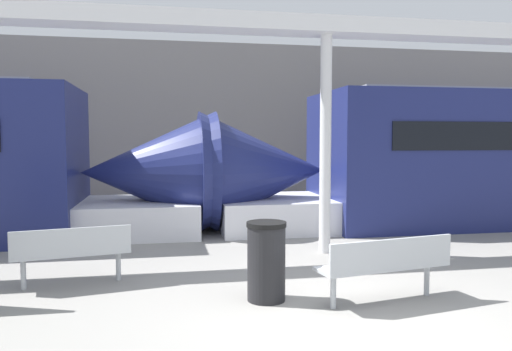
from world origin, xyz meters
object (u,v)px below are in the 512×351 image
Objects in this scene: support_column_near at (325,145)px; bench_far at (72,250)px; trash_bin at (266,261)px; bench_near at (386,263)px.

bench_far is at bearing -161.67° from support_column_near.
trash_bin is (2.51, -1.07, -0.01)m from bench_far.
support_column_near reaches higher than bench_near.
bench_far is 4.52m from support_column_near.
trash_bin is at bearing -122.91° from support_column_near.
support_column_near is (1.57, 2.42, 1.42)m from trash_bin.
trash_bin reaches higher than bench_far.
bench_near and bench_far have the same top height.
support_column_near is (4.07, 1.35, 1.41)m from bench_far.
bench_far is (-3.93, 1.47, -0.00)m from bench_near.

